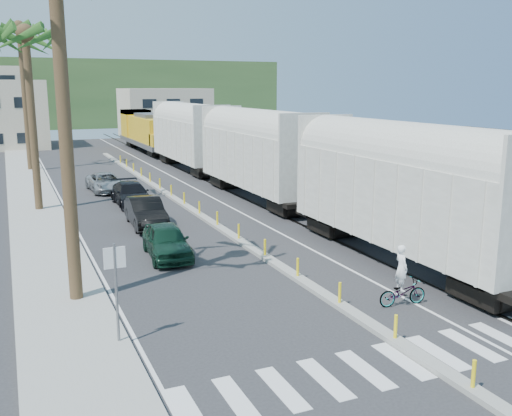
{
  "coord_description": "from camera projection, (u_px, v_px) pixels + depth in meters",
  "views": [
    {
      "loc": [
        -9.77,
        -13.34,
        7.2
      ],
      "look_at": [
        0.05,
        9.06,
        2.0
      ],
      "focal_mm": 40.0,
      "sensor_mm": 36.0,
      "label": 1
    }
  ],
  "objects": [
    {
      "name": "sidewalk",
      "position": [
        33.0,
        201.0,
        36.33
      ],
      "size": [
        3.0,
        90.0,
        0.15
      ],
      "primitive_type": "cube",
      "color": "gray",
      "rests_on": "ground"
    },
    {
      "name": "car_lead",
      "position": [
        167.0,
        241.0,
        24.49
      ],
      "size": [
        2.36,
        4.52,
        1.45
      ],
      "primitive_type": "imported",
      "rotation": [
        0.0,
        0.0,
        -0.08
      ],
      "color": "#103020",
      "rests_on": "ground"
    },
    {
      "name": "street_sign",
      "position": [
        116.0,
        280.0,
        15.8
      ],
      "size": [
        0.6,
        0.08,
        3.0
      ],
      "color": "slate",
      "rests_on": "ground"
    },
    {
      "name": "car_rear",
      "position": [
        106.0,
        182.0,
        39.95
      ],
      "size": [
        2.54,
        4.84,
        1.29
      ],
      "primitive_type": "imported",
      "rotation": [
        0.0,
        0.0,
        0.04
      ],
      "color": "#9EA0A3",
      "rests_on": "ground"
    },
    {
      "name": "hillside",
      "position": [
        59.0,
        94.0,
        105.62
      ],
      "size": [
        80.0,
        20.0,
        12.0
      ],
      "primitive_type": "cube",
      "color": "#385628",
      "rests_on": "ground"
    },
    {
      "name": "rails",
      "position": [
        217.0,
        181.0,
        44.32
      ],
      "size": [
        1.56,
        100.0,
        0.06
      ],
      "color": "black",
      "rests_on": "ground"
    },
    {
      "name": "ground",
      "position": [
        374.0,
        329.0,
        17.28
      ],
      "size": [
        140.0,
        140.0,
        0.0
      ],
      "primitive_type": "plane",
      "color": "#28282B",
      "rests_on": "ground"
    },
    {
      "name": "crosswalk",
      "position": [
        417.0,
        357.0,
        15.49
      ],
      "size": [
        14.0,
        2.2,
        0.01
      ],
      "primitive_type": "cube",
      "color": "silver",
      "rests_on": "ground"
    },
    {
      "name": "median",
      "position": [
        185.0,
        205.0,
        35.14
      ],
      "size": [
        0.45,
        60.0,
        0.85
      ],
      "color": "gray",
      "rests_on": "ground"
    },
    {
      "name": "car_third",
      "position": [
        131.0,
        194.0,
        35.24
      ],
      "size": [
        2.03,
        4.9,
        1.42
      ],
      "primitive_type": "imported",
      "rotation": [
        0.0,
        0.0,
        0.0
      ],
      "color": "black",
      "rests_on": "ground"
    },
    {
      "name": "car_second",
      "position": [
        146.0,
        212.0,
        29.93
      ],
      "size": [
        1.99,
        4.75,
        1.52
      ],
      "primitive_type": "imported",
      "rotation": [
        0.0,
        0.0,
        -0.04
      ],
      "color": "black",
      "rests_on": "ground"
    },
    {
      "name": "freight_train",
      "position": [
        225.0,
        147.0,
        41.92
      ],
      "size": [
        3.0,
        60.94,
        5.85
      ],
      "color": "#B4B3A5",
      "rests_on": "ground"
    },
    {
      "name": "palm_trees",
      "position": [
        27.0,
        22.0,
        32.19
      ],
      "size": [
        3.5,
        37.2,
        13.75
      ],
      "color": "brown",
      "rests_on": "ground"
    },
    {
      "name": "lane_markings",
      "position": [
        133.0,
        195.0,
        38.83
      ],
      "size": [
        9.42,
        90.0,
        0.01
      ],
      "color": "silver",
      "rests_on": "ground"
    },
    {
      "name": "buildings",
      "position": [
        30.0,
        108.0,
        78.05
      ],
      "size": [
        38.0,
        27.0,
        10.0
      ],
      "color": "#B4A88F",
      "rests_on": "ground"
    },
    {
      "name": "cyclist",
      "position": [
        402.0,
        286.0,
        19.05
      ],
      "size": [
        0.95,
        1.84,
        2.12
      ],
      "rotation": [
        0.0,
        0.0,
        1.47
      ],
      "color": "#9EA0A5",
      "rests_on": "ground"
    }
  ]
}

